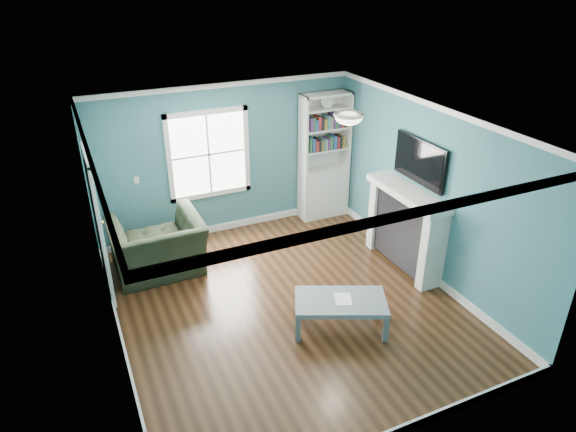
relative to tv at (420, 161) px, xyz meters
name	(u,v)px	position (x,y,z in m)	size (l,w,h in m)	color
floor	(287,304)	(-2.20, -0.20, -1.72)	(5.00, 5.00, 0.00)	black
room_walls	(287,202)	(-2.20, -0.20, -0.14)	(5.00, 5.00, 5.00)	teal
trim	(287,226)	(-2.20, -0.20, -0.49)	(4.50, 5.00, 2.60)	white
window	(209,154)	(-2.50, 2.29, -0.27)	(1.40, 0.06, 1.50)	white
bookshelf	(324,169)	(-0.43, 2.10, -0.80)	(0.90, 0.35, 2.31)	silver
fireplace	(405,229)	(-0.12, 0.00, -1.09)	(0.44, 1.58, 1.30)	black
tv	(420,161)	(0.00, 0.00, 0.00)	(0.06, 1.10, 0.65)	black
door	(98,225)	(-4.42, 1.20, -0.65)	(0.12, 0.98, 2.17)	silver
ceiling_fixture	(349,118)	(-1.30, -0.10, 0.82)	(0.38, 0.38, 0.15)	white
light_switch	(137,180)	(-3.70, 2.28, -0.52)	(0.08, 0.01, 0.12)	white
recliner	(156,238)	(-3.64, 1.40, -1.14)	(1.34, 0.87, 1.17)	black
coffee_table	(341,303)	(-1.77, -0.93, -1.35)	(1.33, 1.07, 0.43)	#4F5A5F
paper_sheet	(343,299)	(-1.74, -0.93, -1.30)	(0.21, 0.27, 0.00)	white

